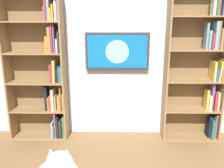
# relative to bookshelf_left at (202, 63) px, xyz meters

# --- Properties ---
(wall_back) EXTENTS (4.52, 0.06, 2.70)m
(wall_back) POSITION_rel_bookshelf_left_xyz_m (1.24, -0.17, 0.20)
(wall_back) COLOR silver
(wall_back) RESTS_ON ground
(bookshelf_left) EXTENTS (0.83, 0.28, 2.24)m
(bookshelf_left) POSITION_rel_bookshelf_left_xyz_m (0.00, 0.00, 0.00)
(bookshelf_left) COLOR #937047
(bookshelf_left) RESTS_ON ground
(bookshelf_right) EXTENTS (0.84, 0.28, 2.16)m
(bookshelf_right) POSITION_rel_bookshelf_left_xyz_m (2.28, 0.00, -0.11)
(bookshelf_right) COLOR #937047
(bookshelf_right) RESTS_ON ground
(wall_mounted_tv) EXTENTS (0.92, 0.07, 0.54)m
(wall_mounted_tv) POSITION_rel_bookshelf_left_xyz_m (1.20, -0.08, 0.15)
(wall_mounted_tv) COLOR #333338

